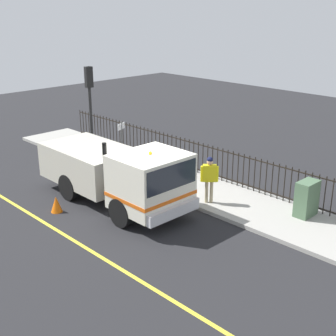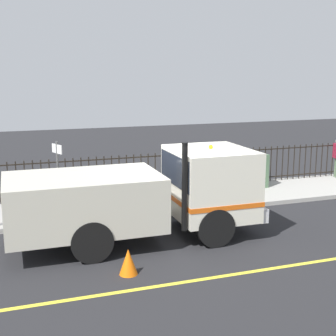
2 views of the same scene
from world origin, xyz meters
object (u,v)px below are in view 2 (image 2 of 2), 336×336
(worker_standing, at_px, (198,172))
(traffic_cone, at_px, (128,262))
(utility_cabinet, at_px, (257,170))
(work_truck, at_px, (152,191))
(street_sign, at_px, (58,172))

(worker_standing, bearing_deg, traffic_cone, 8.18)
(utility_cabinet, relative_size, traffic_cone, 2.13)
(utility_cabinet, bearing_deg, work_truck, 125.55)
(street_sign, bearing_deg, work_truck, -130.62)
(worker_standing, height_order, street_sign, street_sign)
(worker_standing, distance_m, street_sign, 4.32)
(worker_standing, height_order, utility_cabinet, worker_standing)
(work_truck, xyz_separation_m, street_sign, (1.81, 2.11, 0.28))
(traffic_cone, bearing_deg, utility_cabinet, -48.29)
(street_sign, bearing_deg, utility_cabinet, -75.72)
(utility_cabinet, xyz_separation_m, traffic_cone, (-5.55, 6.22, -0.45))
(worker_standing, xyz_separation_m, utility_cabinet, (1.46, -2.92, -0.43))
(traffic_cone, distance_m, street_sign, 4.04)
(work_truck, xyz_separation_m, worker_standing, (2.18, -2.18, -0.09))
(work_truck, height_order, worker_standing, work_truck)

